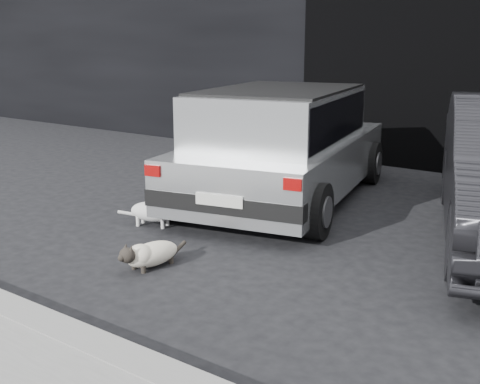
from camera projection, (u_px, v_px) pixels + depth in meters
The scene contains 7 objects.
ground at pixel (198, 221), 6.49m from camera, with size 80.00×80.00×0.00m, color black.
building_facade at pixel (472, 2), 10.02m from camera, with size 34.00×4.00×5.00m, color black.
garage_opening at pixel (425, 82), 8.74m from camera, with size 4.00×0.10×2.60m, color black.
curb at pixel (59, 334), 3.87m from camera, with size 18.00×0.25×0.12m, color gray.
silver_hatchback at pixel (282, 140), 7.12m from camera, with size 2.43×3.95×1.36m.
cat_siamese at pixel (148, 254), 5.13m from camera, with size 0.32×0.77×0.27m.
cat_white at pixel (155, 211), 6.27m from camera, with size 0.68×0.38×0.33m.
Camera 1 is at (4.02, -4.77, 1.90)m, focal length 45.00 mm.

